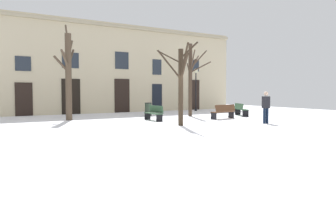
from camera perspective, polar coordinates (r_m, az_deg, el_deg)
name	(u,v)px	position (r m, az deg, el deg)	size (l,w,h in m)	color
ground_plane	(187,124)	(15.59, 3.66, -3.69)	(35.88, 35.88, 0.00)	white
building_facade	(118,68)	(24.78, -9.51, 7.04)	(22.43, 0.60, 7.18)	beige
tree_center	(68,73)	(18.67, -18.54, 5.88)	(1.36, 2.12, 5.87)	#4C3D2D
tree_near_facade	(181,81)	(14.85, 2.42, 4.61)	(1.88, 2.48, 4.19)	#382B1E
tree_foreground	(191,78)	(20.57, 4.41, 5.24)	(1.64, 2.21, 4.97)	#423326
streetlamp	(196,85)	(26.13, 5.35, 3.88)	(0.30, 0.30, 3.73)	black
litter_bin	(148,109)	(20.91, -3.80, -0.81)	(0.50, 0.50, 0.92)	#2D3D2D
bench_facing_shops	(241,109)	(21.46, 13.73, -0.79)	(1.22, 1.86, 0.88)	#2D4C33
bench_by_litter_bin	(154,113)	(17.51, -2.67, -1.53)	(0.51, 1.59, 0.88)	#2D4C33
bench_near_lamp	(223,112)	(18.93, 10.56, -1.24)	(1.80, 0.74, 0.89)	#51331E
person_crossing_plaza	(266,106)	(16.68, 18.21, -0.15)	(0.41, 0.28, 1.70)	black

